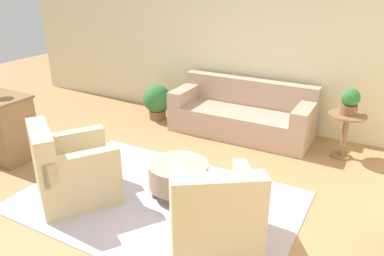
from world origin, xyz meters
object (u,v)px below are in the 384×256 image
(side_table, at_px, (346,128))
(potted_plant_on_side_table, at_px, (350,101))
(armchair_right, at_px, (214,217))
(armchair_left, at_px, (71,171))
(potted_plant_floor, at_px, (157,101))
(ottoman_table, at_px, (179,175))
(couch, at_px, (242,115))

(side_table, xyz_separation_m, potted_plant_on_side_table, (0.00, 0.00, 0.40))
(armchair_right, xyz_separation_m, side_table, (0.78, 2.64, 0.09))
(potted_plant_on_side_table, bearing_deg, armchair_left, -134.45)
(side_table, xyz_separation_m, potted_plant_floor, (-3.16, 0.00, -0.10))
(side_table, distance_m, potted_plant_floor, 3.16)
(side_table, bearing_deg, ottoman_table, -127.84)
(armchair_right, bearing_deg, side_table, 73.49)
(armchair_right, height_order, potted_plant_on_side_table, potted_plant_on_side_table)
(armchair_right, relative_size, potted_plant_floor, 1.83)
(potted_plant_floor, bearing_deg, armchair_right, -47.92)
(potted_plant_on_side_table, bearing_deg, ottoman_table, -127.84)
(ottoman_table, height_order, potted_plant_on_side_table, potted_plant_on_side_table)
(ottoman_table, distance_m, potted_plant_floor, 2.57)
(ottoman_table, distance_m, side_table, 2.52)
(couch, bearing_deg, armchair_right, -73.59)
(armchair_left, relative_size, armchair_right, 1.00)
(potted_plant_on_side_table, height_order, potted_plant_floor, potted_plant_on_side_table)
(ottoman_table, relative_size, potted_plant_on_side_table, 1.93)
(couch, bearing_deg, potted_plant_on_side_table, -4.08)
(armchair_right, xyz_separation_m, potted_plant_floor, (-2.38, 2.64, -0.01))
(armchair_right, distance_m, ottoman_table, 1.00)
(armchair_left, bearing_deg, potted_plant_floor, 102.35)
(armchair_left, relative_size, ottoman_table, 1.64)
(couch, bearing_deg, potted_plant_floor, -175.94)
(couch, distance_m, ottoman_table, 2.10)
(ottoman_table, relative_size, potted_plant_floor, 1.12)
(ottoman_table, xyz_separation_m, potted_plant_on_side_table, (1.54, 1.99, 0.57))
(armchair_left, bearing_deg, side_table, 45.55)
(side_table, distance_m, potted_plant_on_side_table, 0.40)
(armchair_left, bearing_deg, armchair_right, 0.00)
(couch, xyz_separation_m, ottoman_table, (0.05, -2.10, -0.04))
(couch, bearing_deg, side_table, -4.08)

